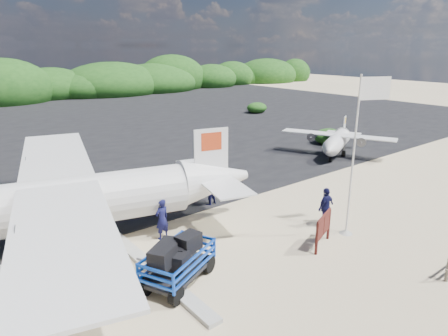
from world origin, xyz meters
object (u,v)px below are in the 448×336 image
(crew_a, at_px, (162,219))
(aircraft_large, at_px, (221,114))
(flagpole, at_px, (346,233))
(baggage_cart, at_px, (179,282))
(crew_c, at_px, (326,207))
(signboard, at_px, (322,246))
(crew_b, at_px, (209,190))

(crew_a, height_order, aircraft_large, aircraft_large)
(flagpole, height_order, aircraft_large, flagpole)
(flagpole, distance_m, crew_a, 7.79)
(baggage_cart, xyz_separation_m, flagpole, (7.53, -1.27, 0.00))
(flagpole, relative_size, crew_c, 3.79)
(baggage_cart, distance_m, crew_c, 7.55)
(flagpole, xyz_separation_m, aircraft_large, (14.97, 27.93, 0.00))
(signboard, bearing_deg, crew_a, 114.83)
(crew_b, height_order, crew_c, crew_c)
(crew_a, bearing_deg, signboard, 126.51)
(crew_b, distance_m, crew_c, 5.73)
(baggage_cart, distance_m, crew_a, 3.49)
(baggage_cart, height_order, flagpole, flagpole)
(crew_c, xyz_separation_m, aircraft_large, (15.01, 26.83, -0.88))
(baggage_cart, bearing_deg, signboard, -38.12)
(baggage_cart, height_order, crew_b, crew_b)
(crew_b, height_order, aircraft_large, aircraft_large)
(signboard, bearing_deg, baggage_cart, 146.00)
(crew_a, relative_size, crew_c, 0.99)
(crew_a, relative_size, aircraft_large, 0.10)
(baggage_cart, xyz_separation_m, crew_b, (4.88, 4.93, 0.75))
(crew_a, bearing_deg, crew_c, 142.96)
(aircraft_large, bearing_deg, crew_b, 65.68)
(signboard, height_order, crew_c, crew_c)
(crew_b, bearing_deg, aircraft_large, -130.92)
(flagpole, bearing_deg, crew_c, 92.13)
(signboard, distance_m, crew_c, 2.23)
(crew_a, relative_size, crew_b, 1.16)
(signboard, bearing_deg, crew_c, 14.67)
(baggage_cart, relative_size, crew_c, 1.65)
(flagpole, distance_m, aircraft_large, 31.69)
(baggage_cart, xyz_separation_m, aircraft_large, (22.50, 26.66, 0.00))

